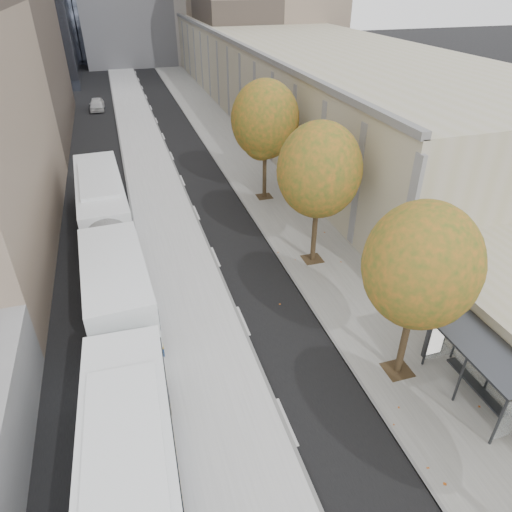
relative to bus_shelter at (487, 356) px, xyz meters
name	(u,v)px	position (x,y,z in m)	size (l,w,h in m)	color
bus_platform	(156,188)	(-9.56, 24.04, -2.11)	(4.25, 150.00, 0.15)	#B5B5B5
sidewalk	(255,176)	(-1.56, 24.04, -2.15)	(4.75, 150.00, 0.08)	gray
building_tan	(273,60)	(9.81, 53.04, 1.81)	(18.00, 92.00, 8.00)	tan
bus_shelter	(487,356)	(0.00, 0.00, 0.00)	(1.90, 4.40, 2.53)	#383A3F
tree_c	(421,266)	(-2.09, 2.04, 3.06)	(4.20, 4.20, 7.28)	black
tree_d	(319,170)	(-2.09, 11.04, 3.28)	(4.40, 4.40, 7.60)	black
tree_e	(265,120)	(-2.09, 20.04, 3.50)	(4.60, 4.60, 7.92)	black
bus_far	(107,231)	(-13.10, 14.75, -0.46)	(3.72, 19.12, 3.17)	white
distant_car	(97,104)	(-13.57, 49.68, -1.51)	(1.61, 3.99, 1.36)	silver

